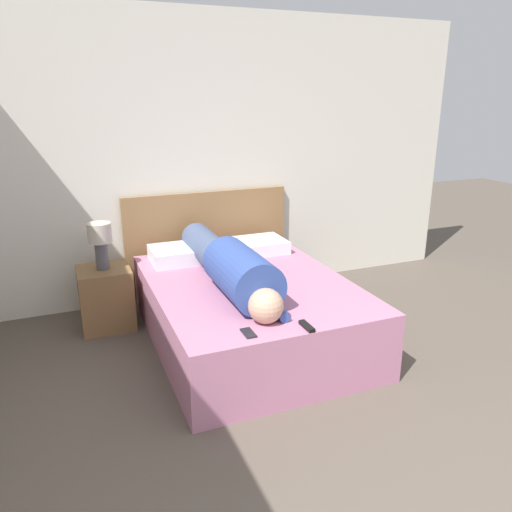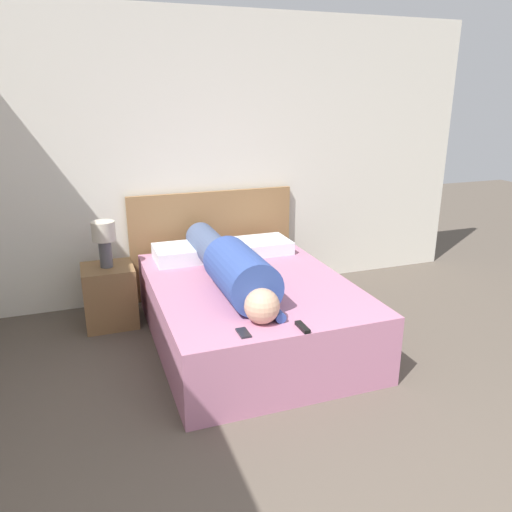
# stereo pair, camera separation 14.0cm
# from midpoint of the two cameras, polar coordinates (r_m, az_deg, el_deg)

# --- Properties ---
(wall_back) EXTENTS (5.40, 0.06, 2.60)m
(wall_back) POSITION_cam_midpoint_polar(r_m,az_deg,el_deg) (4.74, -4.66, 10.91)
(wall_back) COLOR silver
(wall_back) RESTS_ON ground_plane
(bed) EXTENTS (1.46, 1.93, 0.51)m
(bed) POSITION_cam_midpoint_polar(r_m,az_deg,el_deg) (3.95, 0.30, -6.33)
(bed) COLOR #B2708E
(bed) RESTS_ON ground_plane
(headboard) EXTENTS (1.58, 0.04, 1.01)m
(headboard) POSITION_cam_midpoint_polar(r_m,az_deg,el_deg) (4.84, -4.12, 1.46)
(headboard) COLOR olive
(headboard) RESTS_ON ground_plane
(nightstand) EXTENTS (0.42, 0.41, 0.52)m
(nightstand) POSITION_cam_midpoint_polar(r_m,az_deg,el_deg) (4.39, -15.50, -4.37)
(nightstand) COLOR brown
(nightstand) RESTS_ON ground_plane
(table_lamp) EXTENTS (0.19, 0.19, 0.39)m
(table_lamp) POSITION_cam_midpoint_polar(r_m,az_deg,el_deg) (4.23, -16.07, 2.00)
(table_lamp) COLOR #4C4C51
(table_lamp) RESTS_ON nightstand
(person_lying) EXTENTS (0.36, 1.74, 0.36)m
(person_lying) POSITION_cam_midpoint_polar(r_m,az_deg,el_deg) (3.71, -1.84, -1.16)
(person_lying) COLOR tan
(person_lying) RESTS_ON bed
(pillow_near_headboard) EXTENTS (0.52, 0.40, 0.12)m
(pillow_near_headboard) POSITION_cam_midpoint_polar(r_m,az_deg,el_deg) (4.36, -7.23, 0.34)
(pillow_near_headboard) COLOR white
(pillow_near_headboard) RESTS_ON bed
(pillow_second) EXTENTS (0.49, 0.40, 0.11)m
(pillow_second) POSITION_cam_midpoint_polar(r_m,az_deg,el_deg) (4.56, 1.51, 1.19)
(pillow_second) COLOR white
(pillow_second) RESTS_ON bed
(tv_remote) EXTENTS (0.04, 0.15, 0.02)m
(tv_remote) POSITION_cam_midpoint_polar(r_m,az_deg,el_deg) (3.12, 6.63, -8.08)
(tv_remote) COLOR black
(tv_remote) RESTS_ON bed
(cell_phone) EXTENTS (0.06, 0.13, 0.01)m
(cell_phone) POSITION_cam_midpoint_polar(r_m,az_deg,el_deg) (3.04, -0.12, -8.79)
(cell_phone) COLOR black
(cell_phone) RESTS_ON bed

